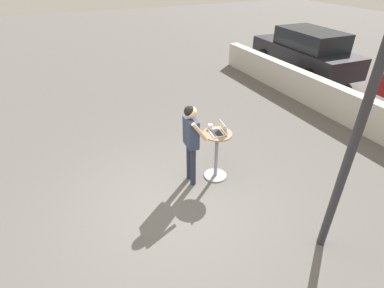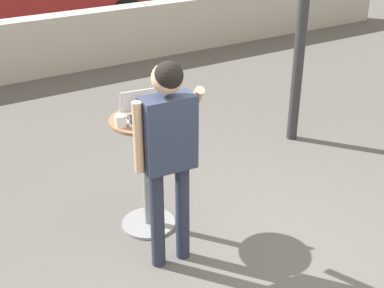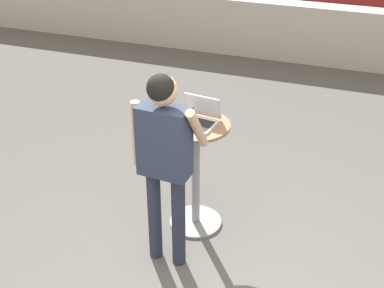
{
  "view_description": "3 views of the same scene",
  "coord_description": "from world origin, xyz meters",
  "px_view_note": "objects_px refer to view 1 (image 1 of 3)",
  "views": [
    {
      "loc": [
        3.85,
        -1.47,
        3.89
      ],
      "look_at": [
        -0.28,
        0.47,
        1.04
      ],
      "focal_mm": 28.0,
      "sensor_mm": 36.0,
      "label": 1
    },
    {
      "loc": [
        -2.15,
        -2.46,
        2.78
      ],
      "look_at": [
        -0.38,
        0.46,
        1.05
      ],
      "focal_mm": 50.0,
      "sensor_mm": 36.0,
      "label": 2
    },
    {
      "loc": [
        0.81,
        -2.59,
        3.09
      ],
      "look_at": [
        -0.28,
        0.51,
        1.19
      ],
      "focal_mm": 50.0,
      "sensor_mm": 36.0,
      "label": 3
    }
  ],
  "objects_px": {
    "parked_car_further_down": "(305,52)",
    "laptop": "(219,131)",
    "cafe_table": "(216,153)",
    "coffee_mug": "(210,126)",
    "street_lamp": "(381,62)",
    "standing_person": "(191,136)"
  },
  "relations": [
    {
      "from": "parked_car_further_down",
      "to": "laptop",
      "type": "bearing_deg",
      "value": -55.38
    },
    {
      "from": "cafe_table",
      "to": "coffee_mug",
      "type": "relative_size",
      "value": 8.12
    },
    {
      "from": "street_lamp",
      "to": "parked_car_further_down",
      "type": "bearing_deg",
      "value": 139.61
    },
    {
      "from": "cafe_table",
      "to": "coffee_mug",
      "type": "bearing_deg",
      "value": -170.17
    },
    {
      "from": "laptop",
      "to": "parked_car_further_down",
      "type": "relative_size",
      "value": 0.08
    },
    {
      "from": "laptop",
      "to": "coffee_mug",
      "type": "distance_m",
      "value": 0.23
    },
    {
      "from": "parked_car_further_down",
      "to": "street_lamp",
      "type": "xyz_separation_m",
      "value": [
        6.53,
        -5.56,
        2.06
      ]
    },
    {
      "from": "laptop",
      "to": "standing_person",
      "type": "bearing_deg",
      "value": -97.69
    },
    {
      "from": "coffee_mug",
      "to": "standing_person",
      "type": "bearing_deg",
      "value": -73.04
    },
    {
      "from": "laptop",
      "to": "cafe_table",
      "type": "bearing_deg",
      "value": -103.74
    },
    {
      "from": "coffee_mug",
      "to": "parked_car_further_down",
      "type": "relative_size",
      "value": 0.03
    },
    {
      "from": "laptop",
      "to": "street_lamp",
      "type": "relative_size",
      "value": 0.08
    },
    {
      "from": "cafe_table",
      "to": "laptop",
      "type": "bearing_deg",
      "value": 76.26
    },
    {
      "from": "parked_car_further_down",
      "to": "standing_person",
      "type": "bearing_deg",
      "value": -58.08
    },
    {
      "from": "standing_person",
      "to": "parked_car_further_down",
      "type": "bearing_deg",
      "value": 121.92
    },
    {
      "from": "coffee_mug",
      "to": "street_lamp",
      "type": "height_order",
      "value": "street_lamp"
    },
    {
      "from": "coffee_mug",
      "to": "street_lamp",
      "type": "xyz_separation_m",
      "value": [
        2.46,
        0.73,
        1.84
      ]
    },
    {
      "from": "cafe_table",
      "to": "coffee_mug",
      "type": "height_order",
      "value": "coffee_mug"
    },
    {
      "from": "coffee_mug",
      "to": "standing_person",
      "type": "relative_size",
      "value": 0.08
    },
    {
      "from": "parked_car_further_down",
      "to": "street_lamp",
      "type": "bearing_deg",
      "value": -40.39
    },
    {
      "from": "laptop",
      "to": "coffee_mug",
      "type": "bearing_deg",
      "value": -164.35
    },
    {
      "from": "cafe_table",
      "to": "street_lamp",
      "type": "xyz_separation_m",
      "value": [
        2.24,
        0.69,
        2.34
      ]
    }
  ]
}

